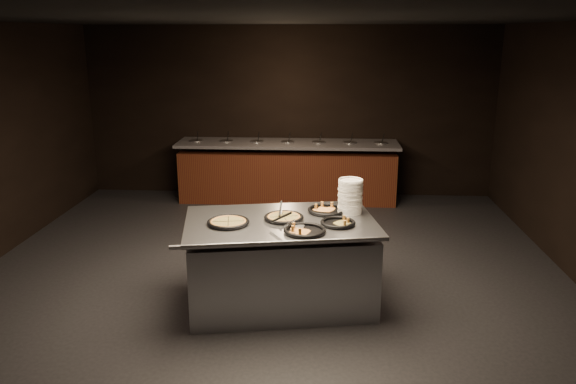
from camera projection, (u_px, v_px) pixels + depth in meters
name	position (u px, v px, depth m)	size (l,w,h in m)	color
room	(266.00, 164.00, 5.83)	(7.02, 8.02, 2.92)	black
salad_bar	(288.00, 175.00, 9.52)	(3.70, 0.83, 1.18)	#522A13
serving_counter	(281.00, 264.00, 5.83)	(2.11, 1.56, 0.92)	#B4B6BB
plate_stack	(350.00, 196.00, 5.91)	(0.26, 0.26, 0.36)	white
pan_veggie_whole	(228.00, 222.00, 5.59)	(0.42, 0.42, 0.04)	black
pan_cheese_whole	(284.00, 217.00, 5.73)	(0.41, 0.41, 0.04)	black
pan_cheese_slices_a	(327.00, 210.00, 5.97)	(0.40, 0.40, 0.04)	black
pan_cheese_slices_b	(305.00, 230.00, 5.36)	(0.41, 0.41, 0.04)	black
pan_veggie_slices	(338.00, 223.00, 5.57)	(0.35, 0.35, 0.04)	black
server_left	(281.00, 210.00, 5.81)	(0.10, 0.31, 0.15)	#B4B6BB
server_right	(286.00, 220.00, 5.47)	(0.34, 0.10, 0.16)	#B4B6BB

